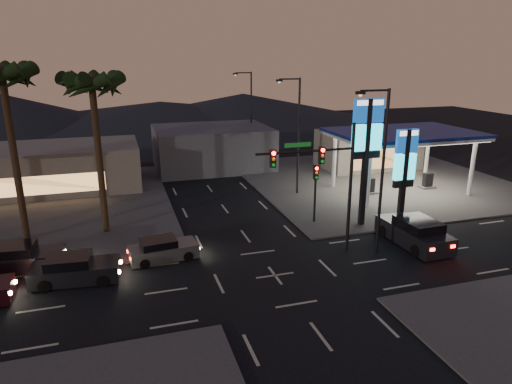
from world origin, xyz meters
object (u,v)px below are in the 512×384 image
object	(u,v)px
pylon_sign_tall	(367,138)
car_lane_b_mid	(18,259)
pylon_sign_short	(405,163)
suv_station	(414,232)
gas_station	(404,136)
car_lane_a_front	(74,270)
traffic_signal_mast	(325,171)
car_lane_b_front	(162,250)

from	to	relation	value
pylon_sign_tall	car_lane_b_mid	size ratio (longest dim) A/B	1.82
pylon_sign_tall	pylon_sign_short	bearing A→B (deg)	-21.80
pylon_sign_short	suv_station	bearing A→B (deg)	-107.91
gas_station	car_lane_a_front	size ratio (longest dim) A/B	2.55
car_lane_a_front	car_lane_b_mid	xyz separation A→B (m)	(-3.15, 2.38, 0.02)
gas_station	car_lane_b_mid	bearing A→B (deg)	-166.59
pylon_sign_tall	car_lane_b_mid	bearing A→B (deg)	-178.49
traffic_signal_mast	car_lane_b_mid	xyz separation A→B (m)	(-17.47, 2.93, -4.50)
gas_station	car_lane_b_mid	world-z (taller)	gas_station
car_lane_b_mid	car_lane_a_front	bearing A→B (deg)	-37.13
car_lane_b_front	car_lane_b_mid	distance (m)	8.03
pylon_sign_tall	car_lane_b_front	size ratio (longest dim) A/B	2.10
traffic_signal_mast	car_lane_a_front	xyz separation A→B (m)	(-14.32, 0.54, -4.52)
gas_station	car_lane_b_front	bearing A→B (deg)	-159.70
traffic_signal_mast	suv_station	bearing A→B (deg)	-5.27
car_lane_a_front	suv_station	distance (m)	20.60
traffic_signal_mast	car_lane_a_front	bearing A→B (deg)	177.83
gas_station	pylon_sign_short	size ratio (longest dim) A/B	1.74
pylon_sign_tall	suv_station	world-z (taller)	pylon_sign_tall
gas_station	pylon_sign_short	xyz separation A→B (m)	(-5.00, -7.50, -0.42)
pylon_sign_short	car_lane_b_front	size ratio (longest dim) A/B	1.64
car_lane_b_mid	suv_station	bearing A→B (deg)	-8.40
car_lane_a_front	car_lane_b_front	bearing A→B (deg)	16.44
traffic_signal_mast	suv_station	size ratio (longest dim) A/B	1.45
suv_station	gas_station	bearing A→B (deg)	60.47
traffic_signal_mast	gas_station	bearing A→B (deg)	39.28
pylon_sign_short	car_lane_b_mid	world-z (taller)	pylon_sign_short
car_lane_a_front	car_lane_b_mid	world-z (taller)	car_lane_b_mid
traffic_signal_mast	car_lane_a_front	distance (m)	15.03
gas_station	pylon_sign_tall	size ratio (longest dim) A/B	1.36
gas_station	pylon_sign_tall	world-z (taller)	pylon_sign_tall
pylon_sign_short	traffic_signal_mast	distance (m)	7.69
car_lane_b_mid	suv_station	distance (m)	23.97
car_lane_b_mid	pylon_sign_short	bearing A→B (deg)	-0.96
gas_station	traffic_signal_mast	world-z (taller)	traffic_signal_mast
pylon_sign_tall	pylon_sign_short	distance (m)	3.20
pylon_sign_short	car_lane_a_front	size ratio (longest dim) A/B	1.46
pylon_sign_short	car_lane_b_front	bearing A→B (deg)	-178.14
traffic_signal_mast	car_lane_a_front	size ratio (longest dim) A/B	1.67
pylon_sign_tall	gas_station	bearing A→B (deg)	40.91
gas_station	suv_station	world-z (taller)	gas_station
pylon_sign_tall	car_lane_a_front	size ratio (longest dim) A/B	1.88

